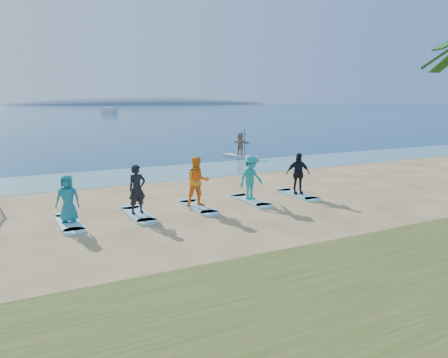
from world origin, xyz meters
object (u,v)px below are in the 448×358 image
paddleboarder (240,144)px  surfboard_1 (138,214)px  surfboard_2 (198,207)px  student_2 (198,182)px  paddleboard (240,156)px  student_0 (68,199)px  student_1 (137,189)px  surfboard_0 (69,223)px  boat_offshore_b (110,114)px  surfboard_3 (251,200)px  student_3 (251,178)px  student_4 (298,174)px  surfboard_4 (297,195)px

paddleboarder → surfboard_1: (-11.21, -12.22, -0.90)m
surfboard_2 → student_2: size_ratio=1.17×
paddleboard → student_2: student_2 is taller
student_0 → surfboard_2: 4.76m
student_2 → student_1: bearing=-169.7°
surfboard_2 → surfboard_0: bearing=180.0°
boat_offshore_b → surfboard_3: (-20.19, -109.78, 0.04)m
student_0 → student_1: (2.34, 0.00, 0.09)m
student_0 → surfboard_1: student_0 is taller
surfboard_2 → paddleboard: bearing=54.0°
student_3 → student_4: size_ratio=1.02×
student_2 → student_4: student_2 is taller
surfboard_3 → student_4: size_ratio=1.25×
surfboard_1 → student_4: size_ratio=1.25×
student_2 → student_4: 4.69m
student_0 → student_2: (4.69, 0.00, 0.15)m
student_1 → surfboard_2: student_1 is taller
surfboard_2 → student_3: (2.34, 0.00, 0.94)m
surfboard_2 → surfboard_4: size_ratio=1.00×
surfboard_2 → surfboard_4: 4.69m
paddleboarder → surfboard_0: 18.27m
surfboard_4 → student_4: (0.00, 0.00, 0.92)m
paddleboard → student_0: 18.27m
paddleboarder → boat_offshore_b: paddleboarder is taller
paddleboarder → surfboard_1: bearing=123.0°
paddleboard → student_4: size_ratio=1.71×
student_2 → student_3: 2.34m
student_2 → surfboard_4: (4.69, 0.00, -0.99)m
surfboard_1 → surfboard_3: size_ratio=1.00×
paddleboard → paddleboarder: (0.00, 0.00, 0.89)m
boat_offshore_b → student_2: 112.07m
student_3 → student_4: 2.34m
student_1 → surfboard_1: bearing=0.0°
paddleboarder → student_2: size_ratio=0.88×
paddleboarder → student_1: size_ratio=0.94×
student_2 → paddleboarder: bearing=64.3°
paddleboarder → surfboard_2: 15.12m
paddleboard → surfboard_1: (-11.21, -12.22, -0.01)m
paddleboarder → surfboard_4: bearing=146.7°
student_1 → surfboard_3: student_1 is taller
paddleboarder → student_4: size_ratio=0.94×
boat_offshore_b → surfboard_2: boat_offshore_b is taller
paddleboarder → surfboard_2: bearing=129.6°
student_1 → paddleboarder: bearing=37.9°
student_0 → boat_offshore_b: bearing=99.0°
surfboard_3 → surfboard_4: size_ratio=1.00×
paddleboard → surfboard_0: size_ratio=1.36×
student_3 → surfboard_0: bearing=168.8°
student_0 → surfboard_4: bearing=22.9°
student_0 → student_2: bearing=22.9°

